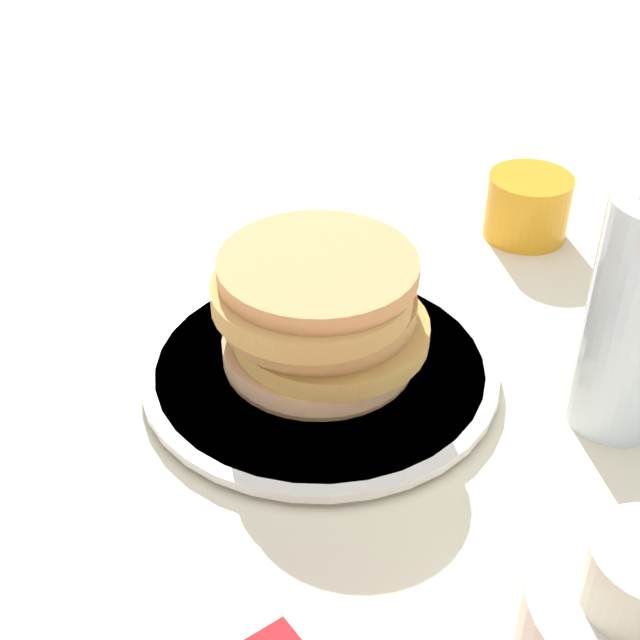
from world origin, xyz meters
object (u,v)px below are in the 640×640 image
(plate, at_px, (320,369))
(pancake_stack, at_px, (318,314))
(juice_glass, at_px, (528,206))
(water_bottle_near, at_px, (636,315))

(plate, relative_size, pancake_stack, 1.71)
(plate, bearing_deg, pancake_stack, 157.49)
(juice_glass, bearing_deg, plate, -90.66)
(pancake_stack, height_order, water_bottle_near, water_bottle_near)
(plate, bearing_deg, water_bottle_near, 29.36)
(pancake_stack, bearing_deg, water_bottle_near, 28.76)
(water_bottle_near, bearing_deg, juice_glass, 135.11)
(pancake_stack, height_order, juice_glass, pancake_stack)
(plate, distance_m, water_bottle_near, 0.24)
(juice_glass, xyz_separation_m, water_bottle_near, (0.19, -0.19, 0.06))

